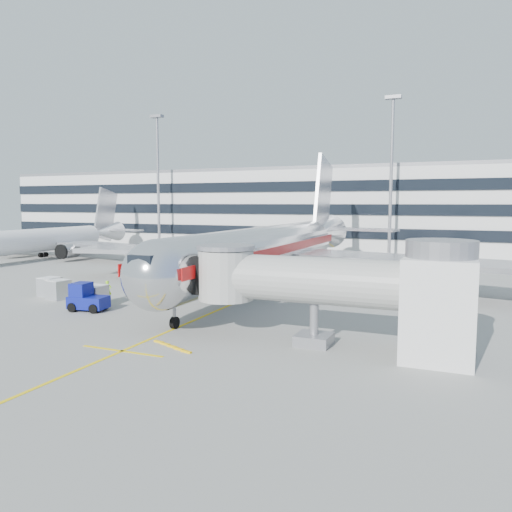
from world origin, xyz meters
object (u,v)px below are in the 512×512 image
at_px(baggage_tug, 86,299).
at_px(cargo_container_front, 95,295).
at_px(main_jet, 273,248).
at_px(cargo_container_right, 58,289).
at_px(cargo_container_left, 50,287).
at_px(ramp_worker, 108,291).
at_px(belt_loader, 161,287).

xyz_separation_m(baggage_tug, cargo_container_front, (-0.66, 1.85, -0.10)).
xyz_separation_m(main_jet, cargo_container_right, (-16.27, -14.40, -3.31)).
bearing_deg(cargo_container_front, baggage_tug, -70.44).
relative_size(cargo_container_left, ramp_worker, 0.98).
relative_size(cargo_container_left, cargo_container_right, 0.94).
bearing_deg(baggage_tug, belt_loader, 85.70).
bearing_deg(baggage_tug, cargo_container_front, 109.56).
distance_m(baggage_tug, ramp_worker, 4.31).
bearing_deg(cargo_container_right, ramp_worker, 13.76).
height_order(cargo_container_right, cargo_container_front, same).
relative_size(cargo_container_right, ramp_worker, 1.05).
bearing_deg(main_jet, cargo_container_right, -138.48).
xyz_separation_m(main_jet, cargo_container_left, (-18.20, -13.56, -3.30)).
xyz_separation_m(cargo_container_left, cargo_container_right, (1.93, -0.85, -0.00)).
distance_m(main_jet, baggage_tug, 20.41).
bearing_deg(baggage_tug, main_jet, 59.47).
distance_m(cargo_container_left, cargo_container_front, 7.56).
bearing_deg(baggage_tug, cargo_container_left, 154.46).
xyz_separation_m(baggage_tug, cargo_container_left, (-7.97, 3.81, -0.10)).
bearing_deg(main_jet, baggage_tug, -120.53).
relative_size(main_jet, baggage_tug, 15.05).
distance_m(main_jet, ramp_worker, 17.76).
bearing_deg(belt_loader, ramp_worker, -108.14).
relative_size(baggage_tug, cargo_container_left, 1.83).
height_order(cargo_container_front, ramp_worker, ramp_worker).
height_order(belt_loader, cargo_container_front, belt_loader).
bearing_deg(ramp_worker, baggage_tug, -123.14).
height_order(main_jet, ramp_worker, main_jet).
bearing_deg(cargo_container_front, ramp_worker, 102.40).
height_order(belt_loader, baggage_tug, baggage_tug).
relative_size(cargo_container_left, cargo_container_front, 1.00).
bearing_deg(belt_loader, cargo_container_left, -144.62).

